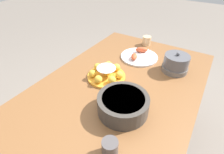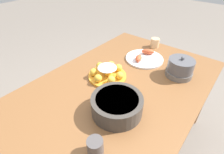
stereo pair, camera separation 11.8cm
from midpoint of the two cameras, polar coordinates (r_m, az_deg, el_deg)
name	(u,v)px [view 1 (the left image)]	position (r m, az deg, el deg)	size (l,w,h in m)	color
ground_plane	(116,147)	(1.70, -0.68, -21.90)	(12.00, 12.00, 0.00)	slate
dining_table	(118,95)	(1.21, -0.89, -6.00)	(1.57, 0.99, 0.71)	brown
cake_plate	(106,73)	(1.22, -4.60, 1.06)	(0.27, 0.27, 0.09)	gold
serving_bowl	(123,104)	(0.96, 0.10, -8.94)	(0.28, 0.28, 0.10)	#3D3833
seafood_platter	(139,56)	(1.48, 6.53, 6.80)	(0.31, 0.31, 0.06)	silver
cup_near	(147,41)	(1.69, 9.28, 11.56)	(0.08, 0.08, 0.08)	#DBB27F
cup_far	(110,148)	(0.82, -5.10, -22.25)	(0.07, 0.07, 0.08)	#4C4747
warming_pot	(176,63)	(1.33, 17.77, 4.16)	(0.19, 0.19, 0.15)	#66605B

